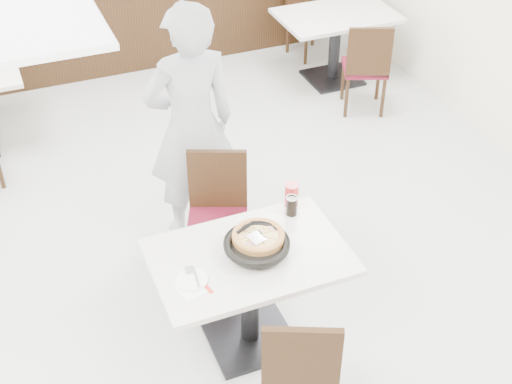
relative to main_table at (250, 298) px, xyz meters
name	(u,v)px	position (x,y,z in m)	size (l,w,h in m)	color
floor	(225,276)	(0.05, 0.64, -0.38)	(7.00, 7.00, 0.00)	#A8A8A4
wainscot_back	(110,28)	(0.05, 4.12, 0.18)	(5.90, 0.03, 1.10)	black
main_table	(250,298)	(0.00, 0.00, 0.00)	(1.20, 0.80, 0.75)	silver
chair_near	(299,362)	(0.04, -0.67, 0.10)	(0.42, 0.42, 0.95)	black
chair_far	(217,222)	(0.03, 0.70, 0.10)	(0.42, 0.42, 0.95)	black
trivet	(258,248)	(0.07, 0.02, 0.39)	(0.11, 0.11, 0.04)	black
pizza_pan	(257,247)	(0.05, 0.00, 0.42)	(0.38, 0.38, 0.01)	black
pizza	(258,238)	(0.09, 0.06, 0.44)	(0.33, 0.33, 0.02)	#C98944
pizza_server	(256,238)	(0.06, 0.03, 0.47)	(0.08, 0.11, 0.00)	white
napkin	(192,288)	(-0.42, -0.15, 0.38)	(0.16, 0.16, 0.00)	white
side_plate	(192,280)	(-0.40, -0.09, 0.38)	(0.19, 0.19, 0.01)	white
fork	(196,278)	(-0.37, -0.09, 0.39)	(0.02, 0.16, 0.00)	white
cola_glass	(292,206)	(0.40, 0.27, 0.44)	(0.07, 0.07, 0.13)	black
red_cup	(292,195)	(0.45, 0.36, 0.45)	(0.09, 0.09, 0.16)	red
diner_person	(191,126)	(0.04, 1.25, 0.58)	(0.69, 0.46, 1.90)	#ADADB2
bg_table_right	(334,47)	(2.22, 3.12, 0.00)	(1.20, 0.80, 0.75)	silver
bg_chair_right_near	(365,65)	(2.20, 2.45, 0.10)	(0.42, 0.42, 0.95)	black
bg_chair_right_far	(311,15)	(2.24, 3.77, 0.10)	(0.42, 0.42, 0.95)	black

